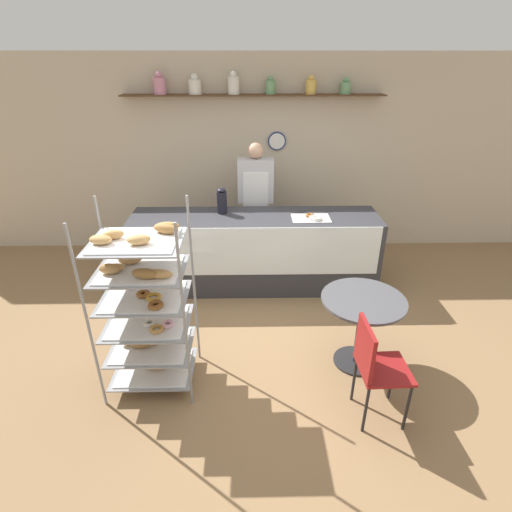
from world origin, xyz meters
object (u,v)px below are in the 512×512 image
at_px(coffee_carafe, 222,201).
at_px(pastry_rack, 146,307).
at_px(donut_tray_counter, 312,218).
at_px(person_worker, 256,201).
at_px(cafe_table, 362,315).
at_px(cafe_chair, 375,362).

bearing_deg(coffee_carafe, pastry_rack, -106.40).
xyz_separation_m(pastry_rack, donut_tray_counter, (1.60, 1.58, 0.17)).
bearing_deg(person_worker, cafe_table, -66.00).
height_order(person_worker, cafe_chair, person_worker).
height_order(pastry_rack, person_worker, person_worker).
xyz_separation_m(cafe_table, cafe_chair, (-0.06, -0.63, 0.01)).
xyz_separation_m(person_worker, cafe_table, (0.93, -2.08, -0.37)).
relative_size(cafe_table, coffee_carafe, 2.43).
xyz_separation_m(cafe_chair, donut_tray_counter, (-0.21, 2.02, 0.40)).
height_order(coffee_carafe, donut_tray_counter, coffee_carafe).
height_order(cafe_table, donut_tray_counter, donut_tray_counter).
distance_m(cafe_table, coffee_carafe, 2.16).
relative_size(cafe_chair, coffee_carafe, 2.88).
xyz_separation_m(pastry_rack, cafe_table, (1.87, 0.19, -0.23)).
height_order(cafe_chair, coffee_carafe, coffee_carafe).
distance_m(cafe_table, cafe_chair, 0.63).
bearing_deg(cafe_table, pastry_rack, -174.25).
distance_m(cafe_chair, donut_tray_counter, 2.07).
distance_m(cafe_table, donut_tray_counter, 1.47).
relative_size(cafe_table, donut_tray_counter, 1.69).
bearing_deg(person_worker, donut_tray_counter, -46.67).
relative_size(coffee_carafe, donut_tray_counter, 0.69).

